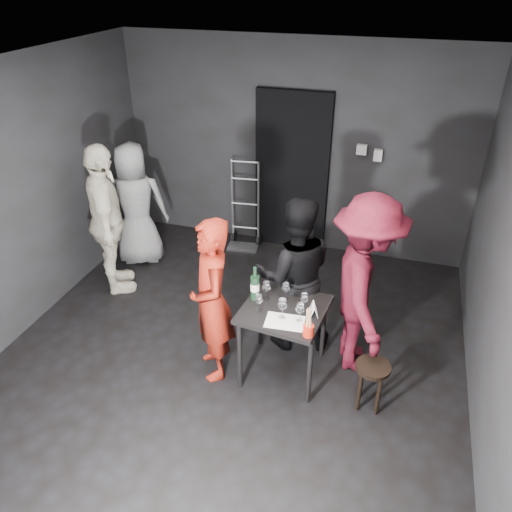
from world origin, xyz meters
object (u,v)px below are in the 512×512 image
(bystander_cream, at_px, (105,208))
(server_red, at_px, (211,296))
(stool, at_px, (372,375))
(bystander_grey, at_px, (135,202))
(hand_truck, at_px, (245,231))
(tasting_table, at_px, (284,317))
(breadstick_cup, at_px, (309,323))
(wine_bottle, at_px, (255,287))
(man_maroon, at_px, (367,271))
(woman_black, at_px, (294,269))

(bystander_cream, bearing_deg, server_red, -155.41)
(stool, relative_size, bystander_grey, 0.28)
(hand_truck, relative_size, tasting_table, 1.63)
(tasting_table, xyz_separation_m, breadstick_cup, (0.28, -0.31, 0.23))
(stool, bearing_deg, wine_bottle, 167.43)
(man_maroon, xyz_separation_m, bystander_grey, (-2.95, 1.11, -0.22))
(man_maroon, xyz_separation_m, wine_bottle, (-0.95, -0.29, -0.17))
(hand_truck, height_order, woman_black, woman_black)
(tasting_table, bearing_deg, hand_truck, 116.84)
(bystander_cream, relative_size, bystander_grey, 1.27)
(server_red, height_order, man_maroon, man_maroon)
(tasting_table, xyz_separation_m, server_red, (-0.63, -0.17, 0.21))
(hand_truck, distance_m, server_red, 2.52)
(server_red, bearing_deg, breadstick_cup, 49.55)
(hand_truck, bearing_deg, tasting_table, -70.26)
(bystander_cream, bearing_deg, man_maroon, -133.66)
(woman_black, relative_size, bystander_cream, 0.82)
(server_red, bearing_deg, woman_black, 104.76)
(stool, xyz_separation_m, bystander_cream, (-3.10, 0.98, 0.70))
(wine_bottle, bearing_deg, server_red, -145.73)
(wine_bottle, distance_m, breadstick_cup, 0.68)
(server_red, bearing_deg, bystander_cream, -152.14)
(bystander_grey, bearing_deg, server_red, 112.57)
(stool, height_order, woman_black, woman_black)
(wine_bottle, relative_size, breadstick_cup, 1.18)
(woman_black, relative_size, breadstick_cup, 6.08)
(stool, bearing_deg, bystander_cream, 162.55)
(stool, distance_m, bystander_cream, 3.33)
(woman_black, distance_m, man_maroon, 0.71)
(hand_truck, height_order, breadstick_cup, hand_truck)
(tasting_table, relative_size, man_maroon, 0.36)
(wine_bottle, bearing_deg, breadstick_cup, -32.21)
(woman_black, bearing_deg, breadstick_cup, 93.21)
(hand_truck, height_order, server_red, server_red)
(server_red, bearing_deg, wine_bottle, 92.28)
(bystander_cream, distance_m, breadstick_cup, 2.77)
(bystander_grey, bearing_deg, hand_truck, -170.03)
(stool, bearing_deg, tasting_table, 166.81)
(bystander_cream, height_order, breadstick_cup, bystander_cream)
(woman_black, distance_m, bystander_grey, 2.47)
(hand_truck, distance_m, man_maroon, 2.71)
(wine_bottle, bearing_deg, stool, -12.57)
(stool, height_order, wine_bottle, wine_bottle)
(tasting_table, distance_m, stool, 0.91)
(bystander_grey, bearing_deg, bystander_cream, 69.48)
(tasting_table, bearing_deg, server_red, -164.70)
(hand_truck, xyz_separation_m, bystander_cream, (-1.14, -1.44, 0.84))
(wine_bottle, xyz_separation_m, breadstick_cup, (0.58, -0.36, -0.00))
(hand_truck, bearing_deg, man_maroon, -53.59)
(hand_truck, xyz_separation_m, woman_black, (1.10, -1.75, 0.65))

